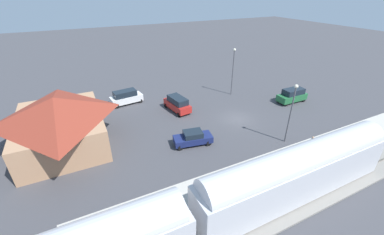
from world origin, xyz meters
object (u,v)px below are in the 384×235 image
object	(u,v)px
suv_green	(292,95)
light_pole_near_platform	(292,107)
suv_red	(177,104)
station_building	(59,121)
sedan_navy	(193,138)
pedestrian_on_platform	(312,142)
light_pole_lot_center	(233,66)
suv_white	(126,97)

from	to	relation	value
suv_green	light_pole_near_platform	xyz separation A→B (m)	(-8.14, 9.47, 3.48)
suv_red	station_building	bearing A→B (deg)	98.14
suv_green	sedan_navy	bearing A→B (deg)	100.72
station_building	pedestrian_on_platform	xyz separation A→B (m)	(-14.01, -24.78, -1.83)
suv_red	light_pole_lot_center	xyz separation A→B (m)	(1.69, -10.84, 3.80)
station_building	light_pole_lot_center	xyz separation A→B (m)	(3.90, -26.31, 1.84)
suv_red	suv_green	distance (m)	18.58
suv_red	light_pole_near_platform	bearing A→B (deg)	-148.10
light_pole_lot_center	light_pole_near_platform	bearing A→B (deg)	170.62
pedestrian_on_platform	suv_white	bearing A→B (deg)	35.30
sedan_navy	suv_green	distance (m)	20.08
light_pole_near_platform	sedan_navy	bearing A→B (deg)	66.75
suv_red	suv_white	xyz separation A→B (m)	(5.87, 6.32, 0.00)
suv_green	pedestrian_on_platform	bearing A→B (deg)	142.16
station_building	light_pole_near_platform	distance (m)	26.36
pedestrian_on_platform	suv_red	distance (m)	18.71
sedan_navy	suv_red	xyz separation A→B (m)	(9.01, -1.90, 0.27)
suv_red	suv_white	world-z (taller)	same
suv_white	suv_green	bearing A→B (deg)	-114.77
suv_green	light_pole_lot_center	world-z (taller)	light_pole_lot_center
sedan_navy	suv_green	bearing A→B (deg)	-79.28
pedestrian_on_platform	suv_white	distance (m)	27.06
suv_red	light_pole_near_platform	size ratio (longest dim) A/B	0.70
station_building	suv_green	world-z (taller)	station_building
suv_red	suv_green	xyz separation A→B (m)	(-5.27, -17.82, 0.00)
suv_white	light_pole_near_platform	bearing A→B (deg)	-142.74
suv_white	sedan_navy	bearing A→B (deg)	-163.47
pedestrian_on_platform	light_pole_near_platform	bearing A→B (deg)	19.07
sedan_navy	suv_white	world-z (taller)	suv_white
station_building	suv_white	xyz separation A→B (m)	(8.08, -9.15, -1.96)
pedestrian_on_platform	suv_red	size ratio (longest dim) A/B	0.33
suv_white	suv_green	xyz separation A→B (m)	(-11.14, -24.14, 0.00)
station_building	suv_red	bearing A→B (deg)	-81.86
suv_white	light_pole_near_platform	size ratio (longest dim) A/B	0.70
station_building	pedestrian_on_platform	distance (m)	28.53
light_pole_near_platform	station_building	bearing A→B (deg)	64.81
sedan_navy	suv_white	size ratio (longest dim) A/B	0.93
light_pole_lot_center	suv_green	bearing A→B (deg)	-134.94
suv_white	light_pole_lot_center	xyz separation A→B (m)	(-4.18, -17.16, 3.80)
station_building	light_pole_lot_center	size ratio (longest dim) A/B	1.61
suv_green	suv_white	bearing A→B (deg)	65.23
pedestrian_on_platform	light_pole_lot_center	xyz separation A→B (m)	(17.91, -1.52, 3.67)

